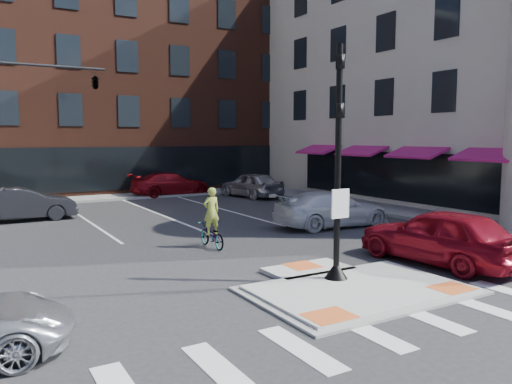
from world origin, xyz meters
TOP-DOWN VIEW (x-y plane):
  - ground at (0.00, 0.00)m, footprint 120.00×120.00m
  - refuge_island at (0.00, -0.26)m, footprint 5.40×4.65m
  - sidewalk_e at (10.80, 10.00)m, footprint 3.00×24.00m
  - sidewalk_n at (3.00, 22.00)m, footprint 26.00×3.00m
  - building_n at (3.00, 31.99)m, footprint 24.40×18.40m
  - building_e at (21.54, 11.50)m, footprint 21.90×23.90m
  - building_far_left at (-4.00, 52.00)m, footprint 10.00×12.00m
  - building_far_right at (9.00, 54.00)m, footprint 12.00×12.00m
  - signal_pole at (0.00, 0.40)m, footprint 0.60×0.60m
  - mast_arm_signal at (-3.47, 18.00)m, footprint 6.10×2.24m
  - red_sedan at (3.93, 0.36)m, footprint 2.43×5.15m
  - white_pickup at (5.20, 7.00)m, footprint 5.32×2.48m
  - bg_car_dark at (-6.05, 15.34)m, footprint 4.64×1.64m
  - bg_car_silver at (7.52, 17.98)m, footprint 2.66×5.00m
  - bg_car_red at (3.42, 21.50)m, footprint 5.30×2.27m
  - cyclist at (-0.99, 5.89)m, footprint 0.63×1.65m

SIDE VIEW (x-z plane):
  - ground at x=0.00m, z-range 0.00..0.00m
  - refuge_island at x=0.00m, z-range -0.01..0.11m
  - sidewalk_e at x=10.80m, z-range 0.00..0.15m
  - sidewalk_n at x=3.00m, z-range 0.00..0.15m
  - cyclist at x=-0.99m, z-range -0.34..1.75m
  - white_pickup at x=5.20m, z-range 0.00..1.50m
  - bg_car_red at x=3.42m, z-range 0.00..1.52m
  - bg_car_dark at x=-6.05m, z-range 0.00..1.53m
  - bg_car_silver at x=7.52m, z-range 0.00..1.62m
  - red_sedan at x=3.93m, z-range 0.00..1.70m
  - signal_pole at x=0.00m, z-range -0.63..5.35m
  - building_far_left at x=-4.00m, z-range 0.00..10.00m
  - building_far_right at x=9.00m, z-range 0.00..12.00m
  - mast_arm_signal at x=-3.47m, z-range 2.21..10.21m
  - building_n at x=3.00m, z-range 0.05..15.55m
  - building_e at x=21.54m, z-range -0.81..16.89m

